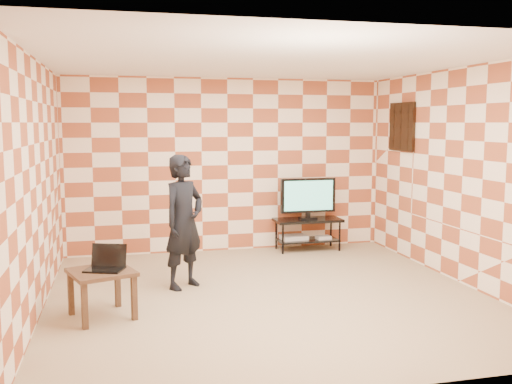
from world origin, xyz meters
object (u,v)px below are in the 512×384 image
(person, at_px, (184,222))
(side_table, at_px, (102,279))
(tv, at_px, (308,196))
(tv_stand, at_px, (308,227))

(person, bearing_deg, side_table, -175.07)
(side_table, bearing_deg, tv, 39.16)
(tv, bearing_deg, tv_stand, 89.68)
(tv_stand, distance_m, side_table, 3.98)
(tv_stand, relative_size, tv, 1.19)
(side_table, xyz_separation_m, person, (0.95, 0.90, 0.40))
(tv_stand, xyz_separation_m, person, (-2.13, -1.62, 0.45))
(tv_stand, bearing_deg, person, -142.82)
(tv_stand, xyz_separation_m, side_table, (-3.09, -2.52, 0.04))
(tv_stand, bearing_deg, side_table, -140.81)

